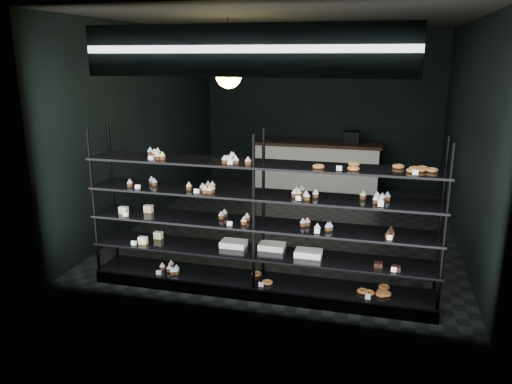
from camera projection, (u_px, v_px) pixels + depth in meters
room at (295, 129)px, 7.77m from camera, size 5.01×6.01×3.20m
display_shelf at (257, 242)px, 5.74m from camera, size 4.00×0.50×1.91m
signage at (242, 50)px, 4.74m from camera, size 3.30×0.05×0.50m
pendant_lamp at (229, 75)px, 6.59m from camera, size 0.34×0.34×0.90m
service_counter at (317, 165)px, 10.39m from camera, size 2.62×0.65×1.23m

